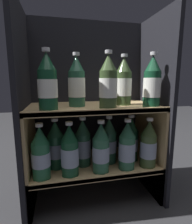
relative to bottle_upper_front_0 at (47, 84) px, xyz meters
name	(u,v)px	position (x,y,z in m)	size (l,w,h in m)	color
ground_plane	(101,217)	(0.22, -0.05, -0.61)	(6.00, 6.00, 0.00)	#2D2D30
fridge_back_wall	(88,105)	(0.22, 0.28, -0.13)	(0.68, 0.02, 0.95)	black
fridge_side_left	(25,112)	(-0.11, 0.11, -0.13)	(0.02, 0.37, 0.95)	black
fridge_side_right	(153,108)	(0.54, 0.11, -0.13)	(0.02, 0.37, 0.95)	black
shelf_lower	(94,168)	(0.22, 0.10, -0.44)	(0.64, 0.33, 0.20)	tan
shelf_upper	(94,130)	(0.22, 0.10, -0.24)	(0.64, 0.33, 0.50)	tan
bottle_upper_front_0	(47,84)	(0.00, 0.00, 0.00)	(0.08, 0.08, 0.25)	#144228
bottle_upper_front_1	(108,84)	(0.26, 0.00, 0.00)	(0.08, 0.08, 0.25)	#384C28
bottle_upper_front_2	(152,83)	(0.47, 0.00, 0.00)	(0.08, 0.08, 0.25)	#144228
bottle_upper_back_0	(77,83)	(0.13, 0.09, 0.00)	(0.08, 0.08, 0.25)	#285B42
bottle_upper_back_1	(124,83)	(0.36, 0.09, 0.00)	(0.08, 0.08, 0.25)	#384C28
bottle_lower_front_0	(41,154)	(-0.04, 0.00, -0.30)	(0.08, 0.08, 0.25)	#1E5638
bottle_lower_front_1	(70,152)	(0.08, 0.00, -0.30)	(0.08, 0.08, 0.25)	#144228
bottle_lower_front_2	(101,149)	(0.22, 0.00, -0.30)	(0.08, 0.08, 0.25)	#285B42
bottle_lower_front_3	(127,147)	(0.35, 0.00, -0.30)	(0.08, 0.08, 0.25)	#285B42
bottle_lower_front_4	(148,145)	(0.47, 0.00, -0.30)	(0.08, 0.08, 0.25)	#384C28
bottle_lower_back_0	(56,146)	(0.02, 0.09, -0.30)	(0.08, 0.08, 0.25)	#1E5638
bottle_lower_back_1	(83,144)	(0.15, 0.09, -0.30)	(0.08, 0.08, 0.25)	#285B42
bottle_lower_back_2	(109,142)	(0.29, 0.09, -0.30)	(0.08, 0.08, 0.25)	#285B42
bottle_lower_back_3	(131,140)	(0.41, 0.09, -0.30)	(0.08, 0.08, 0.25)	#144228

